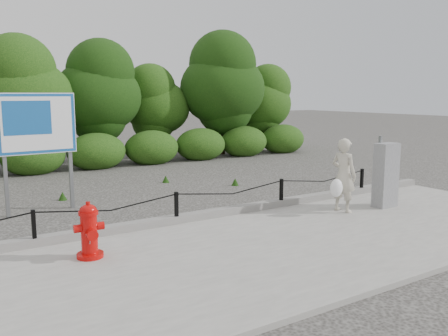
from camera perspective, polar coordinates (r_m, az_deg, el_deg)
ground at (r=8.94m, az=-5.71°, el=-7.16°), size 90.00×90.00×0.00m
sidewalk at (r=7.28m, az=1.59°, el=-10.59°), size 14.00×4.00×0.08m
curb at (r=8.94m, az=-5.87°, el=-6.16°), size 14.00×0.22×0.14m
chain_barrier at (r=8.82m, az=-5.75°, el=-4.31°), size 10.06×0.06×0.60m
treeline at (r=17.23m, az=-16.85°, el=8.53°), size 20.00×3.58×4.81m
fire_hydrant at (r=7.27m, az=-15.90°, el=-7.32°), size 0.44×0.46×0.84m
pedestrian at (r=9.89m, az=14.15°, el=-0.93°), size 0.71×0.61×1.51m
utility_cabinet at (r=10.59m, az=18.87°, el=-0.82°), size 0.53×0.38×1.50m
advertising_sign at (r=10.42m, az=-21.58°, el=4.37°), size 1.55×0.19×2.49m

